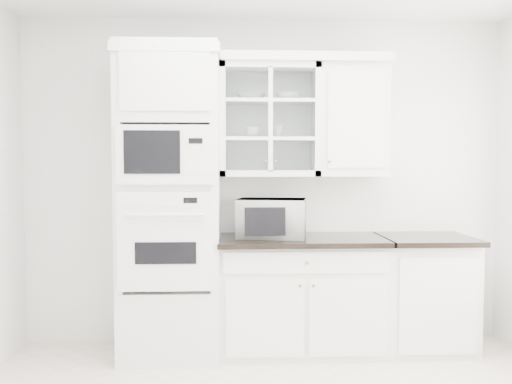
{
  "coord_description": "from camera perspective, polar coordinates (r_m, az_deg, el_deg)",
  "views": [
    {
      "loc": [
        -0.27,
        -2.81,
        1.51
      ],
      "look_at": [
        -0.1,
        1.05,
        1.3
      ],
      "focal_mm": 38.0,
      "sensor_mm": 36.0,
      "label": 1
    }
  ],
  "objects": [
    {
      "name": "room_shell",
      "position": [
        3.27,
        2.26,
        7.84
      ],
      "size": [
        4.0,
        3.5,
        2.7
      ],
      "color": "white",
      "rests_on": "ground"
    },
    {
      "name": "oven_column",
      "position": [
        4.27,
        -8.97,
        -1.1
      ],
      "size": [
        0.76,
        0.68,
        2.4
      ],
      "color": "white",
      "rests_on": "ground"
    },
    {
      "name": "base_cabinet_run",
      "position": [
        4.42,
        4.78,
        -10.6
      ],
      "size": [
        1.32,
        0.67,
        0.92
      ],
      "color": "white",
      "rests_on": "ground"
    },
    {
      "name": "extra_base_cabinet",
      "position": [
        4.65,
        17.27,
        -10.04
      ],
      "size": [
        0.72,
        0.67,
        0.92
      ],
      "color": "white",
      "rests_on": "ground"
    },
    {
      "name": "upper_cabinet_glass",
      "position": [
        4.42,
        1.39,
        7.51
      ],
      "size": [
        0.8,
        0.33,
        0.9
      ],
      "color": "white",
      "rests_on": "room_shell"
    },
    {
      "name": "upper_cabinet_solid",
      "position": [
        4.52,
        10.03,
        7.37
      ],
      "size": [
        0.55,
        0.33,
        0.9
      ],
      "primitive_type": "cube",
      "color": "white",
      "rests_on": "room_shell"
    },
    {
      "name": "crown_molding",
      "position": [
        4.46,
        0.03,
        13.78
      ],
      "size": [
        2.14,
        0.38,
        0.07
      ],
      "primitive_type": "cube",
      "color": "white",
      "rests_on": "room_shell"
    },
    {
      "name": "countertop_microwave",
      "position": [
        4.29,
        1.69,
        -2.75
      ],
      "size": [
        0.59,
        0.52,
        0.3
      ],
      "primitive_type": "imported",
      "rotation": [
        0.0,
        0.0,
        2.96
      ],
      "color": "white",
      "rests_on": "base_cabinet_run"
    },
    {
      "name": "bowl_a",
      "position": [
        4.44,
        -0.5,
        9.93
      ],
      "size": [
        0.26,
        0.26,
        0.06
      ],
      "primitive_type": "imported",
      "rotation": [
        0.0,
        0.0,
        -0.15
      ],
      "color": "white",
      "rests_on": "upper_cabinet_glass"
    },
    {
      "name": "bowl_b",
      "position": [
        4.46,
        3.45,
        9.95
      ],
      "size": [
        0.23,
        0.23,
        0.06
      ],
      "primitive_type": "imported",
      "rotation": [
        0.0,
        0.0,
        -0.17
      ],
      "color": "white",
      "rests_on": "upper_cabinet_glass"
    },
    {
      "name": "cup_a",
      "position": [
        4.39,
        -0.37,
        6.28
      ],
      "size": [
        0.14,
        0.14,
        0.09
      ],
      "primitive_type": "imported",
      "rotation": [
        0.0,
        0.0,
        -0.31
      ],
      "color": "white",
      "rests_on": "upper_cabinet_glass"
    },
    {
      "name": "cup_b",
      "position": [
        4.43,
        2.33,
        6.34
      ],
      "size": [
        0.13,
        0.13,
        0.1
      ],
      "primitive_type": "imported",
      "rotation": [
        0.0,
        0.0,
        -0.3
      ],
      "color": "white",
      "rests_on": "upper_cabinet_glass"
    }
  ]
}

